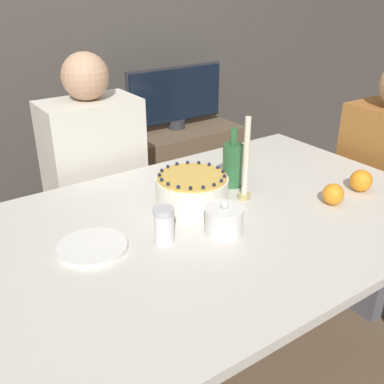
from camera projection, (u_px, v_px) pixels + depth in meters
The scene contains 14 objects.
wall_behind at pixel (44, 13), 2.25m from camera, with size 8.00×0.05×2.60m.
dining_table at pixel (209, 245), 1.49m from camera, with size 1.64×1.02×0.75m.
cake at pixel (192, 191), 1.51m from camera, with size 0.25×0.25×0.12m.
sugar_bowl at pixel (224, 221), 1.35m from camera, with size 0.12×0.12×0.11m.
sugar_shaker at pixel (164, 226), 1.30m from camera, with size 0.06×0.06×0.11m.
plate_stack at pixel (93, 247), 1.29m from camera, with size 0.20×0.20×0.02m.
candle at pixel (246, 167), 1.53m from camera, with size 0.04×0.04×0.30m.
bottle at pixel (233, 164), 1.65m from camera, with size 0.07×0.07×0.22m.
orange_fruit_0 at pixel (333, 194), 1.53m from camera, with size 0.07×0.07×0.07m.
orange_fruit_1 at pixel (361, 181), 1.63m from camera, with size 0.08×0.08×0.08m.
person_man_blue_shirt at pixel (98, 207), 2.03m from camera, with size 0.40×0.34×1.20m.
person_woman_floral at pixel (381, 204), 2.09m from camera, with size 0.34×0.40×1.17m.
side_cabinet at pixel (177, 179), 2.79m from camera, with size 0.71×0.43×0.66m.
tv_monitor at pixel (176, 96), 2.57m from camera, with size 0.62×0.10×0.36m.
Camera 1 is at (-0.77, -1.01, 1.46)m, focal length 42.00 mm.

